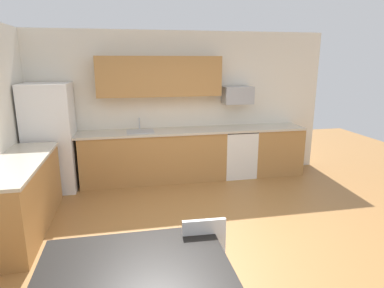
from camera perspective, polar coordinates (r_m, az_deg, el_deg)
name	(u,v)px	position (r m, az deg, el deg)	size (l,w,h in m)	color
ground_plane	(208,242)	(4.25, 2.77, -16.54)	(12.00, 12.00, 0.00)	#9E6B38
wall_back	(175,105)	(6.31, -2.97, 6.70)	(5.80, 0.10, 2.70)	silver
cabinet_run_back	(154,157)	(6.10, -6.55, -2.27)	(2.60, 0.60, 0.90)	#AD7A42
cabinet_run_back_right	(275,150)	(6.72, 14.07, -1.09)	(0.95, 0.60, 0.90)	#AD7A42
cabinet_run_left	(21,197)	(4.87, -27.36, -8.17)	(0.60, 2.00, 0.90)	#AD7A42
countertop_back	(178,131)	(6.04, -2.43, 2.23)	(4.80, 0.64, 0.04)	beige
countertop_left	(17,163)	(4.72, -28.01, -2.87)	(0.64, 2.00, 0.04)	beige
upper_cabinets_back	(160,76)	(6.01, -5.61, 11.54)	(2.20, 0.34, 0.70)	#AD7A42
refrigerator	(51,138)	(6.03, -23.22, 0.95)	(0.76, 0.70, 1.82)	white
oven_range	(237,152)	(6.43, 7.82, -1.43)	(0.60, 0.60, 0.91)	white
microwave	(237,95)	(6.32, 7.85, 8.38)	(0.54, 0.36, 0.32)	#9EA0A5
sink_basin	(140,135)	(5.98, -8.91, 1.56)	(0.48, 0.40, 0.14)	#A5A8AD
sink_faucet	(140,124)	(6.13, -9.05, 3.38)	(0.02, 0.02, 0.24)	#B2B5BA
dining_table	(134,269)	(2.67, -9.93, -20.49)	(1.40, 0.90, 0.72)	black
chair_near_table	(206,263)	(2.98, 2.49, -19.83)	(0.41, 0.41, 0.85)	white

